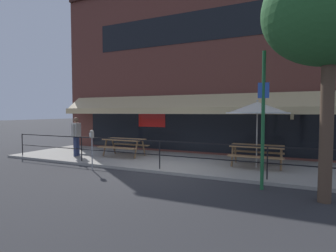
{
  "coord_description": "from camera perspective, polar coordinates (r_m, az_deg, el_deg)",
  "views": [
    {
      "loc": [
        3.92,
        -7.67,
        2.04
      ],
      "look_at": [
        -0.28,
        1.6,
        1.5
      ],
      "focal_mm": 28.0,
      "sensor_mm": 36.0,
      "label": 1
    }
  ],
  "objects": [
    {
      "name": "ground_plane",
      "position": [
        8.85,
        -2.69,
        -10.29
      ],
      "size": [
        120.0,
        120.0,
        0.0
      ],
      "primitive_type": "plane",
      "color": "#2D2D30"
    },
    {
      "name": "patio_deck",
      "position": [
        10.62,
        2.26,
        -7.76
      ],
      "size": [
        15.0,
        4.0,
        0.1
      ],
      "primitive_type": "cube",
      "color": "#9E998E",
      "rests_on": "ground"
    },
    {
      "name": "restaurant_building",
      "position": [
        12.72,
        6.18,
        12.86
      ],
      "size": [
        15.0,
        1.6,
        8.49
      ],
      "color": "brown",
      "rests_on": "ground"
    },
    {
      "name": "patio_railing",
      "position": [
        8.97,
        -1.83,
        -4.92
      ],
      "size": [
        13.84,
        0.04,
        0.97
      ],
      "color": "black",
      "rests_on": "patio_deck"
    },
    {
      "name": "picnic_table_left",
      "position": [
        11.72,
        -9.52,
        -3.54
      ],
      "size": [
        1.8,
        1.42,
        0.76
      ],
      "color": "#997047",
      "rests_on": "patio_deck"
    },
    {
      "name": "picnic_table_centre",
      "position": [
        9.83,
        18.78,
        -4.92
      ],
      "size": [
        1.8,
        1.42,
        0.76
      ],
      "color": "#997047",
      "rests_on": "patio_deck"
    },
    {
      "name": "patio_umbrella_centre",
      "position": [
        9.65,
        18.87,
        3.71
      ],
      "size": [
        2.14,
        2.14,
        2.38
      ],
      "color": "#B7B2A8",
      "rests_on": "patio_deck"
    },
    {
      "name": "pedestrian_walking",
      "position": [
        12.26,
        -19.34,
        -1.73
      ],
      "size": [
        0.32,
        0.61,
        1.71
      ],
      "color": "navy",
      "rests_on": "patio_deck"
    },
    {
      "name": "parking_meter_near",
      "position": [
        9.5,
        -16.25,
        -2.47
      ],
      "size": [
        0.15,
        0.16,
        1.42
      ],
      "color": "gray",
      "rests_on": "ground"
    },
    {
      "name": "street_sign_pole",
      "position": [
        7.24,
        19.98,
        1.46
      ],
      "size": [
        0.28,
        0.09,
        3.61
      ],
      "color": "#1E6033",
      "rests_on": "ground"
    },
    {
      "name": "street_tree_curbside",
      "position": [
        7.18,
        32.63,
        21.91
      ],
      "size": [
        2.89,
        2.6,
        5.95
      ],
      "color": "brown",
      "rests_on": "ground"
    }
  ]
}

